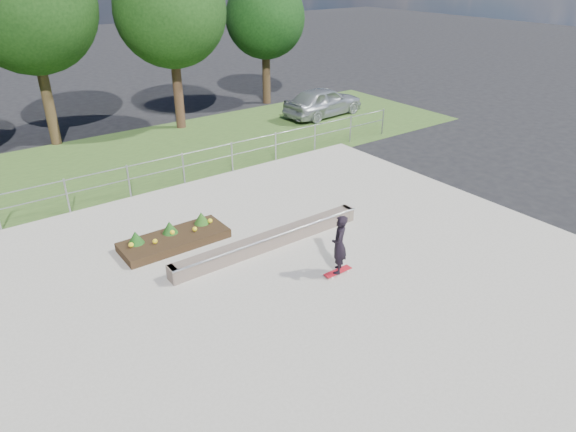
# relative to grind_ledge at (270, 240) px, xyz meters

# --- Properties ---
(ground) EXTENTS (120.00, 120.00, 0.00)m
(ground) POSITION_rel_grind_ledge_xyz_m (0.13, -1.92, -0.26)
(ground) COLOR black
(ground) RESTS_ON ground
(grass_verge) EXTENTS (30.00, 8.00, 0.02)m
(grass_verge) POSITION_rel_grind_ledge_xyz_m (0.13, 9.08, -0.25)
(grass_verge) COLOR #365421
(grass_verge) RESTS_ON ground
(concrete_slab) EXTENTS (15.00, 15.00, 0.06)m
(concrete_slab) POSITION_rel_grind_ledge_xyz_m (0.13, -1.92, -0.23)
(concrete_slab) COLOR #A19C8F
(concrete_slab) RESTS_ON ground
(fence) EXTENTS (20.06, 0.06, 1.20)m
(fence) POSITION_rel_grind_ledge_xyz_m (0.13, 5.58, 0.51)
(fence) COLOR #9B9EA4
(fence) RESTS_ON ground
(tree_mid_left) EXTENTS (5.25, 5.25, 8.25)m
(tree_mid_left) POSITION_rel_grind_ledge_xyz_m (-2.37, 13.08, 5.34)
(tree_mid_left) COLOR #382716
(tree_mid_left) RESTS_ON ground
(tree_mid_right) EXTENTS (4.90, 4.90, 7.70)m
(tree_mid_right) POSITION_rel_grind_ledge_xyz_m (3.13, 12.08, 4.97)
(tree_mid_right) COLOR #382216
(tree_mid_right) RESTS_ON ground
(tree_far_right) EXTENTS (4.20, 4.20, 6.60)m
(tree_far_right) POSITION_rel_grind_ledge_xyz_m (9.13, 13.58, 4.21)
(tree_far_right) COLOR #312113
(tree_far_right) RESTS_ON ground
(grind_ledge) EXTENTS (6.00, 0.44, 0.43)m
(grind_ledge) POSITION_rel_grind_ledge_xyz_m (0.00, 0.00, 0.00)
(grind_ledge) COLOR brown
(grind_ledge) RESTS_ON concrete_slab
(planter_bed) EXTENTS (3.00, 1.20, 0.61)m
(planter_bed) POSITION_rel_grind_ledge_xyz_m (-2.07, 1.77, -0.02)
(planter_bed) COLOR black
(planter_bed) RESTS_ON concrete_slab
(skateboarder) EXTENTS (0.80, 0.67, 1.64)m
(skateboarder) POSITION_rel_grind_ledge_xyz_m (0.63, -2.16, 0.65)
(skateboarder) COLOR white
(skateboarder) RESTS_ON concrete_slab
(parked_car) EXTENTS (4.56, 2.16, 1.51)m
(parked_car) POSITION_rel_grind_ledge_xyz_m (9.94, 9.61, 0.49)
(parked_car) COLOR #A7ACB1
(parked_car) RESTS_ON ground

